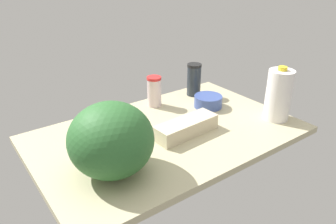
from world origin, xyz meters
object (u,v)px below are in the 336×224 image
(milk_jug, at_px, (279,95))
(egg_carton, at_px, (186,127))
(orange_near_front, at_px, (113,118))
(mixing_bowl, at_px, (208,101))
(tumbler_cup, at_px, (154,91))
(shaker_bottle, at_px, (194,80))
(lime_beside_bowl, at_px, (86,119))
(watermelon, at_px, (111,140))

(milk_jug, xyz_separation_m, egg_carton, (-0.46, 0.14, -0.09))
(egg_carton, xyz_separation_m, orange_near_front, (-0.23, 0.26, 0.01))
(mixing_bowl, bearing_deg, orange_near_front, 169.45)
(tumbler_cup, bearing_deg, egg_carton, -100.21)
(shaker_bottle, height_order, lime_beside_bowl, shaker_bottle)
(mixing_bowl, relative_size, tumbler_cup, 0.92)
(milk_jug, xyz_separation_m, lime_beside_bowl, (-0.78, 0.49, -0.10))
(milk_jug, bearing_deg, shaker_bottle, 104.82)
(egg_carton, distance_m, orange_near_front, 0.35)
(shaker_bottle, bearing_deg, mixing_bowl, -104.96)
(milk_jug, height_order, egg_carton, milk_jug)
(tumbler_cup, distance_m, lime_beside_bowl, 0.39)
(milk_jug, distance_m, mixing_bowl, 0.36)
(milk_jug, height_order, shaker_bottle, milk_jug)
(milk_jug, xyz_separation_m, tumbler_cup, (-0.39, 0.48, -0.04))
(lime_beside_bowl, distance_m, orange_near_front, 0.13)
(shaker_bottle, bearing_deg, lime_beside_bowl, 179.25)
(watermelon, xyz_separation_m, orange_near_front, (0.17, 0.33, -0.10))
(milk_jug, height_order, tumbler_cup, milk_jug)
(milk_jug, xyz_separation_m, shaker_bottle, (-0.13, 0.48, -0.03))
(watermelon, relative_size, egg_carton, 1.00)
(milk_jug, xyz_separation_m, mixing_bowl, (-0.17, 0.30, -0.09))
(lime_beside_bowl, bearing_deg, egg_carton, -46.68)
(watermelon, bearing_deg, lime_beside_bowl, 80.09)
(tumbler_cup, xyz_separation_m, egg_carton, (-0.06, -0.35, -0.05))
(milk_jug, relative_size, tumbler_cup, 1.65)
(watermelon, bearing_deg, milk_jug, -4.86)
(egg_carton, bearing_deg, watermelon, -173.97)
(orange_near_front, bearing_deg, shaker_bottle, 8.00)
(tumbler_cup, bearing_deg, shaker_bottle, -1.64)
(egg_carton, bearing_deg, shaker_bottle, 42.41)
(watermelon, distance_m, tumbler_cup, 0.62)
(watermelon, xyz_separation_m, lime_beside_bowl, (0.07, 0.41, -0.11))
(egg_carton, bearing_deg, tumbler_cup, 76.52)
(watermelon, bearing_deg, shaker_bottle, 28.96)
(watermelon, height_order, egg_carton, watermelon)
(milk_jug, height_order, lime_beside_bowl, milk_jug)
(lime_beside_bowl, bearing_deg, orange_near_front, -41.92)
(egg_carton, xyz_separation_m, shaker_bottle, (0.33, 0.34, 0.06))
(egg_carton, xyz_separation_m, lime_beside_bowl, (-0.33, 0.35, -0.00))
(milk_jug, bearing_deg, orange_near_front, 149.91)
(mixing_bowl, bearing_deg, shaker_bottle, 75.04)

